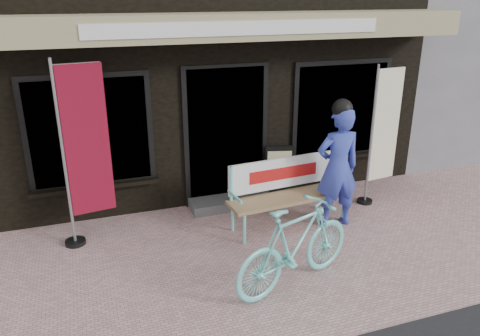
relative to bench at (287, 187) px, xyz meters
name	(u,v)px	position (x,y,z in m)	size (l,w,h in m)	color
ground	(274,263)	(-0.58, -0.94, -0.57)	(70.00, 70.00, 0.00)	#BE9291
storefront	(180,3)	(-0.58, 4.02, 2.42)	(7.00, 6.77, 6.00)	black
bench	(287,187)	(0.00, 0.00, 0.00)	(1.83, 0.62, 0.98)	#70DBD2
person	(338,165)	(0.66, -0.24, 0.34)	(0.66, 0.46, 1.86)	#3342B1
bicycle	(295,245)	(-0.55, -1.44, -0.06)	(0.48, 1.70, 1.02)	#70DBD2
nobori_red	(84,152)	(-2.69, 0.41, 0.70)	(0.73, 0.31, 2.47)	gray
nobori_cream	(383,133)	(1.73, 0.27, 0.57)	(0.65, 0.27, 2.21)	gray
menu_stand	(279,172)	(0.25, 0.85, -0.11)	(0.46, 0.21, 0.91)	black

